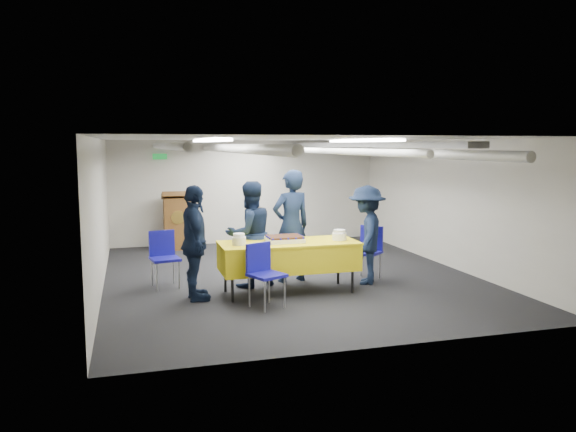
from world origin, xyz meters
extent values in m
plane|color=black|center=(0.00, 0.00, 0.00)|extent=(7.00, 7.00, 0.00)
cube|color=beige|center=(0.00, 3.49, 1.15)|extent=(6.00, 0.02, 2.30)
cube|color=beige|center=(-2.99, 0.00, 1.15)|extent=(0.02, 7.00, 2.30)
cube|color=beige|center=(2.99, 0.00, 1.15)|extent=(0.02, 7.00, 2.30)
cube|color=silver|center=(0.00, 0.00, 2.29)|extent=(6.00, 7.00, 0.02)
cylinder|color=silver|center=(-2.00, 0.00, 2.18)|extent=(0.10, 6.90, 0.10)
cylinder|color=silver|center=(-0.90, 0.00, 2.14)|extent=(0.14, 6.90, 0.14)
cylinder|color=silver|center=(0.60, 0.00, 2.10)|extent=(0.10, 6.90, 0.10)
cylinder|color=silver|center=(1.90, 0.00, 2.06)|extent=(0.14, 6.90, 0.14)
cube|color=gray|center=(1.20, 0.00, 2.20)|extent=(0.28, 6.90, 0.08)
cube|color=white|center=(-1.30, 0.00, 2.27)|extent=(0.25, 2.60, 0.04)
cube|color=white|center=(1.30, 0.00, 2.27)|extent=(0.25, 2.60, 0.04)
cube|color=#0C591E|center=(-1.90, 3.47, 1.95)|extent=(0.30, 0.04, 0.12)
cylinder|color=black|center=(-1.21, -1.31, 0.18)|extent=(0.04, 0.04, 0.36)
cylinder|color=black|center=(0.60, -1.31, 0.18)|extent=(0.04, 0.04, 0.36)
cylinder|color=black|center=(-1.21, -0.72, 0.18)|extent=(0.04, 0.04, 0.36)
cylinder|color=black|center=(0.60, -0.72, 0.18)|extent=(0.04, 0.04, 0.36)
cube|color=yellow|center=(-0.30, -1.01, 0.54)|extent=(2.03, 0.81, 0.39)
cube|color=yellow|center=(-0.30, -1.01, 0.76)|extent=(2.05, 0.83, 0.03)
cube|color=white|center=(-0.36, -0.99, 0.80)|extent=(0.52, 0.42, 0.06)
cube|color=black|center=(-0.36, -0.99, 0.85)|extent=(0.50, 0.40, 0.03)
sphere|color=#121098|center=(-0.59, -1.18, 0.85)|extent=(0.04, 0.04, 0.04)
sphere|color=#121098|center=(-0.59, -0.80, 0.85)|extent=(0.04, 0.04, 0.04)
sphere|color=#121098|center=(-0.47, -1.18, 0.85)|extent=(0.04, 0.04, 0.04)
sphere|color=#121098|center=(-0.47, -0.80, 0.85)|extent=(0.04, 0.04, 0.04)
sphere|color=#121098|center=(-0.36, -1.18, 0.85)|extent=(0.04, 0.04, 0.04)
sphere|color=#121098|center=(-0.36, -0.80, 0.85)|extent=(0.04, 0.04, 0.04)
sphere|color=#121098|center=(-0.24, -1.18, 0.85)|extent=(0.04, 0.04, 0.04)
sphere|color=#121098|center=(-0.24, -0.80, 0.85)|extent=(0.04, 0.04, 0.04)
sphere|color=#121098|center=(-0.13, -1.18, 0.85)|extent=(0.04, 0.04, 0.04)
sphere|color=#121098|center=(-0.13, -0.80, 0.85)|extent=(0.04, 0.04, 0.04)
sphere|color=#121098|center=(-0.61, -1.09, 0.85)|extent=(0.04, 0.04, 0.04)
sphere|color=#121098|center=(-0.11, -1.09, 0.85)|extent=(0.04, 0.04, 0.04)
sphere|color=#121098|center=(-0.61, -0.99, 0.85)|extent=(0.04, 0.04, 0.04)
sphere|color=#121098|center=(-0.11, -0.99, 0.85)|extent=(0.04, 0.04, 0.04)
sphere|color=#121098|center=(-0.61, -0.90, 0.85)|extent=(0.04, 0.04, 0.04)
sphere|color=#121098|center=(-0.11, -0.90, 0.85)|extent=(0.04, 0.04, 0.04)
cylinder|color=white|center=(-1.06, -1.06, 0.83)|extent=(0.20, 0.20, 0.12)
cylinder|color=white|center=(-1.06, -1.06, 0.91)|extent=(0.16, 0.16, 0.05)
cylinder|color=white|center=(0.48, -1.06, 0.82)|extent=(0.22, 0.22, 0.11)
cylinder|color=white|center=(0.48, -1.06, 0.90)|extent=(0.18, 0.18, 0.05)
cube|color=brown|center=(-1.60, 3.05, 0.55)|extent=(0.55, 0.45, 1.10)
cube|color=brown|center=(-1.60, 3.02, 1.15)|extent=(0.62, 0.53, 0.21)
cylinder|color=gold|center=(-1.60, 2.81, 0.70)|extent=(0.28, 0.02, 0.28)
cylinder|color=gray|center=(-0.89, -1.91, 0.21)|extent=(0.02, 0.02, 0.43)
cylinder|color=gray|center=(-0.58, -1.77, 0.21)|extent=(0.02, 0.02, 0.43)
cylinder|color=gray|center=(-1.03, -1.60, 0.21)|extent=(0.02, 0.02, 0.43)
cylinder|color=gray|center=(-0.72, -1.46, 0.21)|extent=(0.02, 0.02, 0.43)
cube|color=#141188|center=(-0.80, -1.69, 0.45)|extent=(0.55, 0.55, 0.04)
cube|color=#141188|center=(-0.88, -1.52, 0.67)|extent=(0.38, 0.20, 0.40)
cylinder|color=gray|center=(0.91, -0.55, 0.21)|extent=(0.02, 0.02, 0.43)
cylinder|color=gray|center=(1.13, -0.81, 0.21)|extent=(0.02, 0.02, 0.43)
cylinder|color=gray|center=(1.17, -0.33, 0.21)|extent=(0.02, 0.02, 0.43)
cylinder|color=gray|center=(1.39, -0.59, 0.21)|extent=(0.02, 0.02, 0.43)
cube|color=#141188|center=(1.15, -0.57, 0.45)|extent=(0.59, 0.59, 0.04)
cube|color=#141188|center=(1.29, -0.45, 0.67)|extent=(0.29, 0.33, 0.40)
cylinder|color=gray|center=(-2.20, -0.40, 0.21)|extent=(0.02, 0.02, 0.43)
cylinder|color=gray|center=(-1.86, -0.34, 0.21)|extent=(0.02, 0.02, 0.43)
cylinder|color=gray|center=(-2.26, -0.07, 0.21)|extent=(0.02, 0.02, 0.43)
cylinder|color=gray|center=(-1.92, -0.01, 0.21)|extent=(0.02, 0.02, 0.43)
cube|color=#141188|center=(-2.06, -0.20, 0.45)|extent=(0.49, 0.49, 0.04)
cube|color=#141188|center=(-2.09, -0.02, 0.67)|extent=(0.40, 0.11, 0.40)
imported|color=black|center=(-0.07, -0.35, 0.91)|extent=(0.74, 0.57, 1.81)
imported|color=black|center=(-0.78, -0.47, 0.82)|extent=(0.95, 0.83, 1.65)
imported|color=black|center=(-1.69, -1.04, 0.82)|extent=(0.42, 0.97, 1.64)
imported|color=black|center=(1.04, -0.80, 0.78)|extent=(1.00, 1.17, 1.57)
camera|label=1|loc=(-2.56, -8.91, 2.20)|focal=35.00mm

